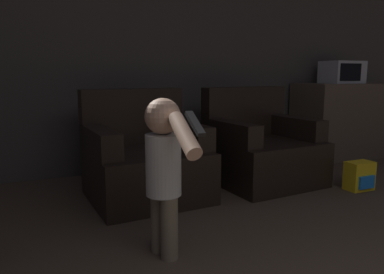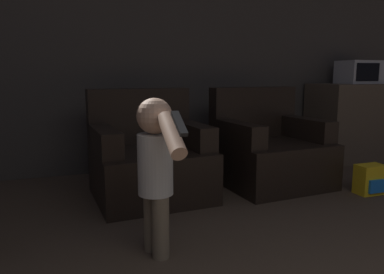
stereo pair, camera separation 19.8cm
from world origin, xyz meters
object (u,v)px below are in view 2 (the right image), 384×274
(armchair_left, at_px, (149,160))
(armchair_right, at_px, (269,151))
(toy_backpack, at_px, (370,180))
(person_toddler, at_px, (156,165))
(microwave, at_px, (359,72))

(armchair_left, relative_size, armchair_right, 0.99)
(toy_backpack, bearing_deg, armchair_left, 162.08)
(person_toddler, height_order, microwave, microwave)
(armchair_left, bearing_deg, person_toddler, -104.28)
(toy_backpack, distance_m, microwave, 1.71)
(armchair_left, relative_size, person_toddler, 1.07)
(person_toddler, distance_m, toy_backpack, 2.11)
(toy_backpack, bearing_deg, person_toddler, -166.74)
(armchair_right, bearing_deg, toy_backpack, -46.14)
(person_toddler, distance_m, microwave, 3.35)
(armchair_right, relative_size, person_toddler, 1.08)
(armchair_right, distance_m, microwave, 1.79)
(microwave, bearing_deg, toy_backpack, -127.06)
(armchair_right, bearing_deg, armchair_left, 175.43)
(armchair_left, xyz_separation_m, armchair_right, (1.16, -0.00, 0.00))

